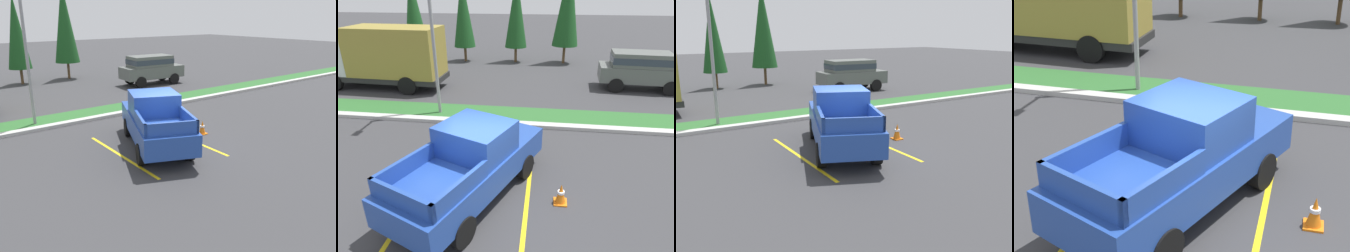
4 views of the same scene
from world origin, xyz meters
TOP-DOWN VIEW (x-y plane):
  - ground_plane at (0.00, 0.00)m, footprint 120.00×120.00m
  - parking_line_near at (-2.04, 0.19)m, footprint 0.12×4.80m
  - parking_line_far at (1.06, 0.19)m, footprint 0.12×4.80m
  - curb_strip at (0.00, 5.00)m, footprint 56.00×0.40m
  - grass_median at (0.00, 6.10)m, footprint 56.00×1.80m
  - pickup_truck_main at (-0.47, 0.24)m, footprint 3.75×5.54m
  - cargo_truck_distant at (-7.57, 9.39)m, footprint 6.88×2.69m
  - traffic_cone at (1.97, 0.19)m, footprint 0.36×0.36m

SIDE VIEW (x-z plane):
  - ground_plane at x=0.00m, z-range 0.00..0.00m
  - parking_line_near at x=-2.04m, z-range 0.00..0.01m
  - parking_line_far at x=1.06m, z-range 0.00..0.01m
  - grass_median at x=0.00m, z-range 0.00..0.06m
  - curb_strip at x=0.00m, z-range 0.00..0.15m
  - traffic_cone at x=1.97m, z-range -0.01..0.59m
  - pickup_truck_main at x=-0.47m, z-range -0.01..2.09m
  - cargo_truck_distant at x=-7.57m, z-range 0.15..3.55m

